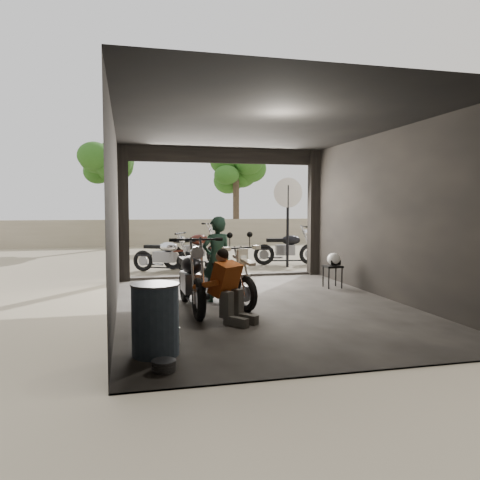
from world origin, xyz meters
name	(u,v)px	position (x,y,z in m)	size (l,w,h in m)	color
ground	(261,306)	(0.00, 0.00, 0.00)	(80.00, 80.00, 0.00)	#7A6D56
garage	(253,233)	(0.00, 0.55, 1.28)	(7.00, 7.13, 3.20)	#2D2B28
boundary_wall	(178,232)	(0.00, 14.00, 0.60)	(18.00, 0.30, 1.20)	gray
tree_left	(109,154)	(-3.00, 12.50, 3.99)	(2.20, 2.20, 5.60)	#382B1E
tree_right	(236,170)	(2.80, 14.00, 3.56)	(2.20, 2.20, 5.00)	#382B1E
main_bike	(225,275)	(-0.62, 0.18, 0.56)	(0.68, 1.67, 1.11)	white
left_bike	(191,274)	(-1.27, -0.10, 0.64)	(0.78, 1.89, 1.28)	black
outside_bike_a	(164,252)	(-1.33, 4.82, 0.54)	(0.66, 1.61, 1.09)	black
outside_bike_b	(195,245)	(-0.37, 5.63, 0.64)	(0.78, 1.90, 1.29)	#441810
outside_bike_c	(287,245)	(2.43, 5.57, 0.60)	(0.73, 1.78, 1.20)	black
rider	(217,260)	(-0.71, 0.52, 0.80)	(0.58, 0.38, 1.59)	#172E25
mechanic	(232,288)	(-0.80, -1.15, 0.55)	(0.56, 0.76, 1.10)	#CF5A1B
stool	(332,269)	(2.00, 1.37, 0.43)	(0.36, 0.36, 0.50)	black
helmet	(334,259)	(2.03, 1.39, 0.64)	(0.29, 0.30, 0.27)	white
oil_drum	(155,321)	(-2.00, -2.42, 0.43)	(0.55, 0.55, 0.86)	#445A72
sign_post	(288,206)	(2.29, 5.09, 1.79)	(0.87, 0.08, 2.62)	black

